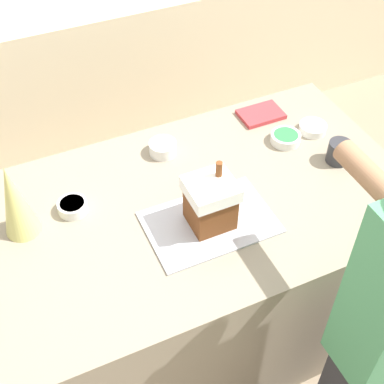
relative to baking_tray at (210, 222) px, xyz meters
name	(u,v)px	position (x,y,z in m)	size (l,w,h in m)	color
ground_plane	(189,324)	(-0.03, 0.12, -0.89)	(12.00, 12.00, 0.00)	gray
back_cabinet_block	(80,72)	(-0.03, 1.84, -0.41)	(6.00, 0.60, 0.94)	beige
kitchen_island	(188,272)	(-0.03, 0.12, -0.44)	(1.80, 1.00, 0.88)	gray
baking_tray	(210,222)	(0.00, 0.00, 0.00)	(0.47, 0.32, 0.01)	#B2B2BC
gingerbread_house	(210,202)	(0.00, 0.00, 0.11)	(0.17, 0.16, 0.26)	brown
decorative_tree	(15,200)	(-0.64, 0.26, 0.15)	(0.13, 0.13, 0.31)	#DBD675
candy_bowl_front_corner	(163,147)	(-0.01, 0.44, 0.03)	(0.12, 0.12, 0.05)	white
candy_bowl_center_rear	(313,128)	(0.65, 0.30, 0.02)	(0.12, 0.12, 0.04)	white
candy_bowl_far_left	(73,206)	(-0.45, 0.27, 0.02)	(0.11, 0.11, 0.04)	silver
candy_bowl_near_tray_left	(286,138)	(0.50, 0.29, 0.02)	(0.13, 0.13, 0.04)	white
cookbook	(261,114)	(0.50, 0.49, 0.01)	(0.20, 0.14, 0.02)	#B23338
mug	(339,152)	(0.64, 0.09, 0.04)	(0.10, 0.10, 0.10)	#2D2D33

